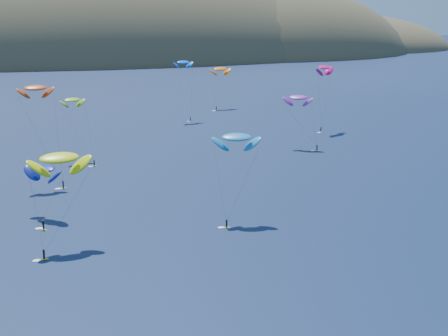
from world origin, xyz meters
name	(u,v)px	position (x,y,z in m)	size (l,w,h in m)	color
island	(110,66)	(39.40, 562.36, -10.74)	(730.00, 300.00, 210.00)	#3D3526
kitesurfer_2	(59,158)	(-22.47, 65.57, 17.32)	(12.14, 11.69, 20.56)	#AFC315
kitesurfer_3	(72,100)	(-16.37, 136.84, 18.21)	(9.55, 14.22, 20.36)	#AFC315
kitesurfer_4	(183,62)	(30.68, 194.46, 23.51)	(9.15, 8.16, 25.90)	#AFC315
kitesurfer_5	(236,137)	(14.88, 70.83, 18.15)	(10.74, 9.86, 20.95)	#AFC315
kitesurfer_6	(298,97)	(55.60, 133.75, 16.53)	(10.32, 12.72, 19.18)	#AFC315
kitesurfer_8	(324,67)	(76.27, 158.45, 23.49)	(10.90, 9.65, 26.33)	#AFC315
kitesurfer_9	(35,88)	(-26.46, 112.11, 25.19)	(10.61, 10.33, 27.72)	#AFC315
kitesurfer_10	(43,168)	(-25.86, 84.00, 10.89)	(10.43, 16.05, 13.78)	#AFC315
kitesurfer_11	(220,69)	(53.79, 221.10, 17.72)	(10.42, 11.87, 20.50)	#AFC315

